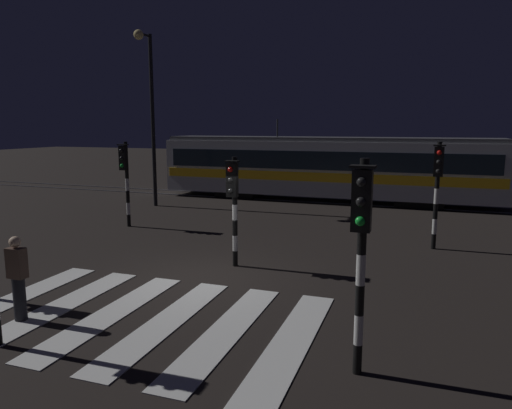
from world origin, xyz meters
The scene contains 11 objects.
ground_plane centered at (0.00, 0.00, 0.00)m, with size 120.00×120.00×0.00m, color black.
rail_near centered at (0.00, 12.75, 0.01)m, with size 80.00×0.12×0.03m, color #59595E.
rail_far centered at (0.00, 14.18, 0.01)m, with size 80.00×0.12×0.03m, color #59595E.
crosswalk_zebra centered at (0.00, -2.71, 0.01)m, with size 7.15×4.77×0.02m.
traffic_light_corner_far_right centered at (5.57, 5.05, 2.20)m, with size 0.36×0.42×3.34m.
traffic_light_median_centre centered at (0.44, 1.20, 1.98)m, with size 0.36×0.42×3.00m.
traffic_light_corner_far_left centered at (-5.39, 4.60, 2.13)m, with size 0.36×0.42×3.23m.
traffic_light_corner_near_right centered at (4.43, -3.44, 2.21)m, with size 0.36×0.42×3.35m.
street_lamp_trackside_left centered at (-7.02, 8.95, 4.99)m, with size 0.44×1.21×7.98m.
tram centered at (0.30, 13.46, 1.75)m, with size 17.05×2.58×4.15m.
pedestrian_waiting_at_kerb centered at (-2.11, -3.60, 0.88)m, with size 0.36×0.24×1.71m.
Camera 1 is at (5.32, -10.33, 3.81)m, focal length 33.25 mm.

